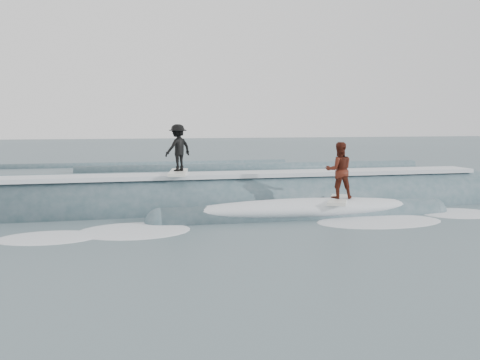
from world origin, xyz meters
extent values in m
plane|color=#40535E|center=(0.00, 0.00, 0.00)|extent=(160.00, 160.00, 0.00)
cylinder|color=#355059|center=(0.00, 3.47, 0.00)|extent=(18.41, 2.21, 2.21)
sphere|color=#355059|center=(9.21, 3.47, 0.00)|extent=(2.21, 2.21, 2.21)
cylinder|color=#355059|center=(1.80, 1.27, 0.00)|extent=(9.00, 0.94, 0.94)
sphere|color=#355059|center=(-2.70, 1.27, 0.00)|extent=(0.94, 0.94, 0.94)
sphere|color=#355059|center=(6.30, 1.27, 0.00)|extent=(0.94, 0.94, 0.94)
cube|color=white|center=(0.00, 3.47, 1.18)|extent=(18.00, 1.30, 0.14)
ellipsoid|color=white|center=(1.80, 1.27, 0.30)|extent=(7.60, 1.30, 0.60)
cube|color=silver|center=(-1.89, 3.47, 1.30)|extent=(0.90, 2.07, 0.10)
imported|color=black|center=(-1.89, 3.47, 2.13)|extent=(1.16, 1.04, 1.56)
cube|color=white|center=(2.94, 1.27, 0.52)|extent=(1.41, 2.03, 0.10)
imported|color=#4A180D|center=(2.94, 1.27, 1.46)|extent=(0.96, 0.80, 1.78)
ellipsoid|color=white|center=(3.76, 0.10, 0.00)|extent=(4.06, 2.77, 0.10)
ellipsoid|color=white|center=(-5.69, 0.01, 0.00)|extent=(2.45, 1.67, 0.10)
ellipsoid|color=white|center=(-3.50, 0.40, 0.00)|extent=(3.00, 2.05, 0.10)
ellipsoid|color=white|center=(6.94, 0.80, 0.00)|extent=(2.61, 1.78, 0.10)
cylinder|color=#355059|center=(4.70, 18.00, 0.00)|extent=(22.00, 0.80, 0.80)
cylinder|color=#355059|center=(-3.10, 22.00, 0.00)|extent=(22.00, 0.60, 0.60)
camera|label=1|loc=(-3.99, -14.36, 3.01)|focal=40.00mm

